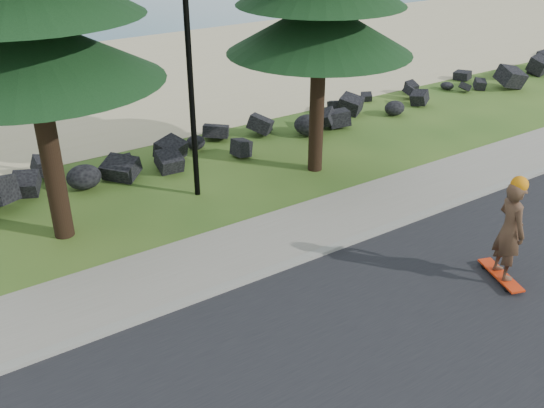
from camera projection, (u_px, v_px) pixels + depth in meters
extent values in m
plane|color=#264916|center=(264.00, 248.00, 13.35)|extent=(160.00, 160.00, 0.00)
cube|color=black|center=(411.00, 367.00, 10.01)|extent=(160.00, 7.00, 0.02)
cube|color=gray|center=(287.00, 265.00, 12.66)|extent=(160.00, 0.20, 0.10)
cube|color=gray|center=(259.00, 243.00, 13.48)|extent=(160.00, 2.00, 0.08)
cube|color=tan|center=(68.00, 88.00, 24.09)|extent=(160.00, 15.00, 0.01)
cylinder|color=black|center=(188.00, 38.00, 13.88)|extent=(0.14, 0.14, 8.00)
cube|color=red|center=(501.00, 275.00, 12.21)|extent=(0.69, 1.26, 0.04)
imported|color=#4E3423|center=(510.00, 230.00, 11.73)|extent=(0.71, 0.87, 2.05)
sphere|color=orange|center=(520.00, 185.00, 11.28)|extent=(0.33, 0.33, 0.33)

